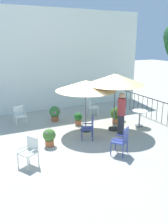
% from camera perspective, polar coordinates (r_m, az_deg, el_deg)
% --- Properties ---
extents(ground_plane, '(60.00, 60.00, 0.00)m').
position_cam_1_polar(ground_plane, '(9.85, 0.89, -5.20)').
color(ground_plane, '#B9B3A4').
extents(villa_facade, '(10.79, 0.30, 5.31)m').
position_cam_1_polar(villa_facade, '(13.14, -7.68, 12.14)').
color(villa_facade, white).
rests_on(villa_facade, ground).
extents(terrace_railing, '(0.03, 5.27, 1.01)m').
position_cam_1_polar(terrace_railing, '(11.67, 17.20, 1.07)').
color(terrace_railing, black).
rests_on(terrace_railing, ground).
extents(patio_umbrella_0, '(2.47, 2.47, 2.22)m').
position_cam_1_polar(patio_umbrella_0, '(9.61, 0.44, 6.35)').
color(patio_umbrella_0, '#2D2D2D').
rests_on(patio_umbrella_0, ground).
extents(patio_umbrella_1, '(2.36, 2.36, 2.48)m').
position_cam_1_polar(patio_umbrella_1, '(9.78, 7.57, 7.78)').
color(patio_umbrella_1, '#2D2D2D').
rests_on(patio_umbrella_1, ground).
extents(cafe_table_0, '(0.67, 0.67, 0.72)m').
position_cam_1_polar(cafe_table_0, '(10.82, 13.27, -0.81)').
color(cafe_table_0, white).
rests_on(cafe_table_0, ground).
extents(patio_chair_0, '(0.64, 0.64, 0.88)m').
position_cam_1_polar(patio_chair_0, '(7.48, -12.95, -8.80)').
color(patio_chair_0, white).
rests_on(patio_chair_0, ground).
extents(patio_chair_1, '(0.49, 0.50, 0.87)m').
position_cam_1_polar(patio_chair_1, '(11.07, -15.25, -0.47)').
color(patio_chair_1, white).
rests_on(patio_chair_1, ground).
extents(patio_chair_2, '(0.49, 0.45, 0.86)m').
position_cam_1_polar(patio_chair_2, '(12.06, 1.71, 1.42)').
color(patio_chair_2, white).
rests_on(patio_chair_2, ground).
extents(patio_chair_3, '(0.66, 0.66, 0.96)m').
position_cam_1_polar(patio_chair_3, '(8.01, 9.14, -6.52)').
color(patio_chair_3, '#364591').
rests_on(patio_chair_3, ground).
extents(patio_chair_4, '(0.58, 0.57, 0.96)m').
position_cam_1_polar(patio_chair_4, '(9.11, 1.30, -3.41)').
color(patio_chair_4, '#37458F').
rests_on(patio_chair_4, ground).
extents(potted_plant_0, '(0.37, 0.37, 0.57)m').
position_cam_1_polar(potted_plant_0, '(10.77, -1.41, -1.46)').
color(potted_plant_0, '#C96A43').
rests_on(potted_plant_0, ground).
extents(potted_plant_1, '(0.41, 0.41, 0.61)m').
position_cam_1_polar(potted_plant_1, '(11.48, 8.66, -0.48)').
color(potted_plant_1, '#AC4A30').
rests_on(potted_plant_1, ground).
extents(potted_plant_3, '(0.46, 0.48, 0.65)m').
position_cam_1_polar(potted_plant_3, '(8.70, -8.38, -5.82)').
color(potted_plant_3, '#CB6839').
rests_on(potted_plant_3, ground).
extents(potted_plant_4, '(0.56, 0.56, 0.76)m').
position_cam_1_polar(potted_plant_4, '(11.02, 7.78, -0.56)').
color(potted_plant_4, '#D0703C').
rests_on(potted_plant_4, ground).
extents(potted_plant_5, '(0.52, 0.52, 0.72)m').
position_cam_1_polar(potted_plant_5, '(11.33, -7.04, -0.20)').
color(potted_plant_5, '#B05F38').
rests_on(potted_plant_5, ground).
extents(standing_person, '(0.40, 0.40, 1.76)m').
position_cam_1_polar(standing_person, '(9.51, 8.95, -0.38)').
color(standing_person, '#33333D').
rests_on(standing_person, ground).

